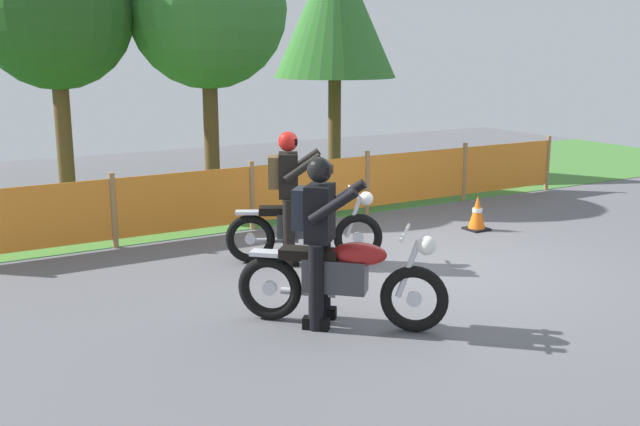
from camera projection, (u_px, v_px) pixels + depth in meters
name	position (u px, v px, depth m)	size (l,w,h in m)	color
ground	(424.00, 267.00, 9.44)	(24.00, 24.00, 0.02)	#5B5B60
grass_verge	(244.00, 193.00, 14.04)	(24.00, 5.21, 0.01)	#427A33
barrier_fence	(312.00, 188.00, 11.73)	(10.52, 0.08, 1.05)	#997547
tree_leftmost	(55.00, 13.00, 12.57)	(2.64, 2.64, 4.62)	brown
tree_near_left	(207.00, 10.00, 13.37)	(2.87, 2.87, 4.81)	brown
tree_near_right	(335.00, 9.00, 15.73)	(2.62, 2.62, 4.96)	brown
motorcycle_lead	(342.00, 278.00, 7.34)	(1.62, 1.55, 1.01)	black
motorcycle_trailing	(305.00, 227.00, 9.53)	(1.83, 1.07, 0.96)	black
rider_lead	(319.00, 232.00, 7.29)	(0.77, 0.76, 1.69)	black
rider_trailing	(288.00, 190.00, 9.41)	(0.79, 0.70, 1.69)	black
traffic_cone	(477.00, 213.00, 11.25)	(0.32, 0.32, 0.53)	black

